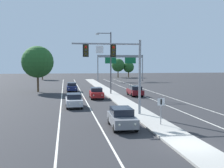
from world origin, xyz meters
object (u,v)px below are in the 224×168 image
street_lamp_median (109,59)px  car_oncoming_red (96,93)px  median_sign_post (161,107)px  overhead_signal_mast (119,61)px  car_oncoming_silver (74,100)px  car_oncoming_grey (122,117)px  tree_far_left_c (38,62)px  highway_sign_gantry (120,60)px  tree_far_right_b (129,67)px  car_oncoming_navy (72,87)px  car_receding_darkred (135,91)px  tree_far_left_b (42,67)px  tree_far_right_a (118,65)px

street_lamp_median → car_oncoming_red: 7.62m
median_sign_post → overhead_signal_mast: bearing=117.0°
car_oncoming_silver → car_oncoming_grey: bearing=-73.1°
car_oncoming_grey → tree_far_left_c: tree_far_left_c is taller
street_lamp_median → car_oncoming_silver: 15.17m
car_oncoming_silver → highway_sign_gantry: highway_sign_gantry is taller
tree_far_left_c → median_sign_post: bearing=-67.8°
tree_far_right_b → car_oncoming_navy: bearing=-113.6°
car_oncoming_grey → car_oncoming_silver: 11.86m
street_lamp_median → car_oncoming_grey: bearing=-96.5°
car_oncoming_silver → car_receding_darkred: bearing=45.7°
tree_far_left_b → street_lamp_median: bearing=-72.6°
median_sign_post → tree_far_left_b: (-14.61, 69.58, 2.41)m
car_receding_darkred → tree_far_right_b: bearing=78.4°
street_lamp_median → highway_sign_gantry: 35.33m
car_oncoming_navy → tree_far_left_b: 40.17m
car_receding_darkred → tree_far_right_b: 59.70m
car_oncoming_grey → tree_far_right_b: size_ratio=0.79×
tree_far_right_a → tree_far_right_b: (3.96, 0.43, -0.72)m
car_receding_darkred → highway_sign_gantry: size_ratio=0.34×
median_sign_post → car_receding_darkred: (3.14, 21.40, -0.77)m
overhead_signal_mast → car_oncoming_red: overhead_signal_mast is taller
car_oncoming_red → car_oncoming_navy: 11.65m
overhead_signal_mast → car_oncoming_navy: size_ratio=1.61×
median_sign_post → tree_far_left_b: bearing=101.9°
car_oncoming_navy → tree_far_left_b: tree_far_left_b is taller
car_oncoming_silver → tree_far_right_b: 71.90m
car_oncoming_navy → car_receding_darkred: (9.59, -8.97, 0.00)m
street_lamp_median → tree_far_left_b: bearing=107.4°
car_receding_darkred → tree_far_left_b: (-17.75, 48.18, 3.18)m
car_oncoming_silver → tree_far_right_a: tree_far_right_a is taller
tree_far_left_c → car_oncoming_navy: bearing=-0.8°
car_oncoming_navy → tree_far_left_b: (-8.17, 39.21, 3.18)m
street_lamp_median → car_oncoming_red: street_lamp_median is taller
car_oncoming_silver → tree_far_right_b: (21.83, 68.44, 2.89)m
car_oncoming_silver → car_oncoming_red: same height
car_receding_darkred → overhead_signal_mast: bearing=-109.2°
median_sign_post → car_oncoming_red: bearing=99.4°
car_oncoming_red → tree_far_left_b: (-11.43, 50.39, 3.18)m
tree_far_left_b → car_oncoming_red: bearing=-77.2°
median_sign_post → car_oncoming_grey: size_ratio=0.49×
tree_far_left_b → tree_far_left_c: bearing=-86.8°
street_lamp_median → tree_far_left_b: 47.49m
car_receding_darkred → highway_sign_gantry: highway_sign_gantry is taller
car_oncoming_silver → car_oncoming_navy: (0.22, 19.00, 0.00)m
car_oncoming_navy → highway_sign_gantry: bearing=62.8°
car_oncoming_grey → tree_far_left_b: tree_far_left_b is taller
highway_sign_gantry → car_oncoming_silver: bearing=-107.3°
car_receding_darkred → tree_far_left_b: 51.44m
car_oncoming_grey → tree_far_left_c: size_ratio=0.55×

